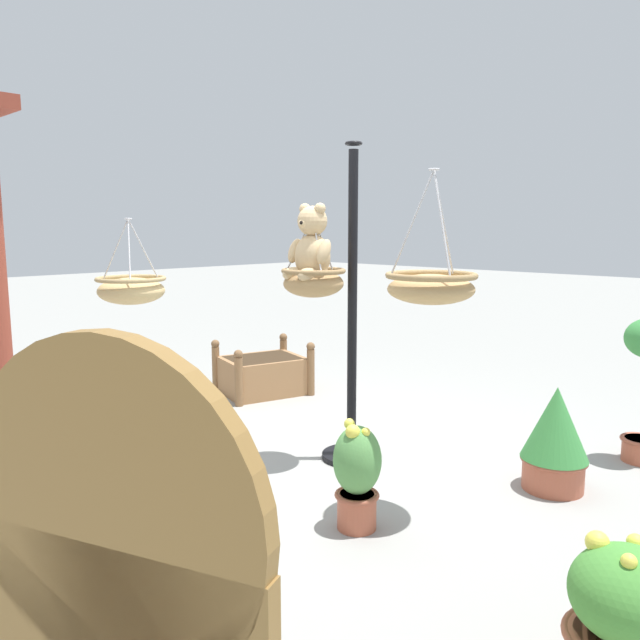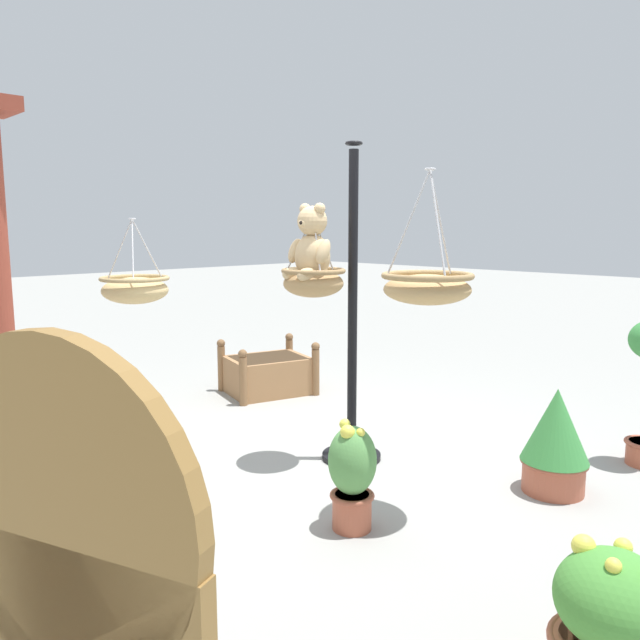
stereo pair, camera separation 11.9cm
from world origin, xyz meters
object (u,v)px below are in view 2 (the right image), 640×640
(teddy_bear, at_px, (311,248))
(potted_plant_bushy_green, at_px, (611,631))
(wooden_planter_box, at_px, (268,373))
(potted_plant_small_succulent, at_px, (555,440))
(hanging_basket_right_low, at_px, (135,288))
(display_pole_central, at_px, (352,367))
(potted_plant_flowering_red, at_px, (69,367))
(potted_plant_fern_front, at_px, (66,483))
(potted_plant_trailing_ivy, at_px, (352,474))
(hanging_basket_with_teddy, at_px, (313,281))
(hanging_basket_left_high, at_px, (427,287))

(teddy_bear, xyz_separation_m, potted_plant_bushy_green, (-2.45, 0.86, -1.28))
(wooden_planter_box, distance_m, potted_plant_small_succulent, 3.23)
(hanging_basket_right_low, bearing_deg, potted_plant_bushy_green, 175.24)
(display_pole_central, xyz_separation_m, wooden_planter_box, (1.89, -0.75, -0.49))
(teddy_bear, relative_size, potted_plant_flowering_red, 0.78)
(wooden_planter_box, bearing_deg, teddy_bear, 149.38)
(potted_plant_fern_front, distance_m, potted_plant_trailing_ivy, 1.56)
(wooden_planter_box, bearing_deg, display_pole_central, 158.23)
(hanging_basket_right_low, height_order, potted_plant_flowering_red, hanging_basket_right_low)
(hanging_basket_right_low, relative_size, potted_plant_flowering_red, 1.01)
(display_pole_central, bearing_deg, teddy_bear, 61.37)
(hanging_basket_right_low, distance_m, potted_plant_flowering_red, 1.53)
(display_pole_central, height_order, hanging_basket_with_teddy, display_pole_central)
(hanging_basket_with_teddy, distance_m, teddy_bear, 0.24)
(display_pole_central, relative_size, wooden_planter_box, 2.25)
(potted_plant_fern_front, relative_size, potted_plant_bushy_green, 1.05)
(potted_plant_fern_front, distance_m, potted_plant_small_succulent, 2.98)
(teddy_bear, distance_m, potted_plant_fern_front, 2.16)
(teddy_bear, height_order, hanging_basket_left_high, hanging_basket_left_high)
(potted_plant_small_succulent, bearing_deg, teddy_bear, 28.04)
(hanging_basket_right_low, relative_size, potted_plant_fern_front, 1.10)
(hanging_basket_left_high, xyz_separation_m, wooden_planter_box, (2.83, -1.16, -1.18))
(potted_plant_fern_front, bearing_deg, potted_plant_small_succulent, -120.65)
(potted_plant_fern_front, xyz_separation_m, potted_plant_bushy_green, (-2.49, -0.91, -0.06))
(teddy_bear, bearing_deg, wooden_planter_box, -30.62)
(potted_plant_small_succulent, bearing_deg, potted_plant_flowering_red, 18.02)
(potted_plant_fern_front, bearing_deg, potted_plant_bushy_green, -159.84)
(potted_plant_flowering_red, distance_m, potted_plant_trailing_ivy, 3.72)
(hanging_basket_right_low, relative_size, wooden_planter_box, 0.69)
(hanging_basket_left_high, height_order, potted_plant_small_succulent, hanging_basket_left_high)
(hanging_basket_with_teddy, xyz_separation_m, potted_plant_fern_front, (0.04, 1.80, -0.98))
(display_pole_central, xyz_separation_m, potted_plant_fern_front, (0.19, 2.05, -0.35))
(display_pole_central, distance_m, potted_plant_trailing_ivy, 1.16)
(display_pole_central, height_order, potted_plant_bushy_green, display_pole_central)
(hanging_basket_right_low, bearing_deg, potted_plant_trailing_ivy, 179.98)
(wooden_planter_box, height_order, potted_plant_bushy_green, potted_plant_bushy_green)
(hanging_basket_right_low, height_order, potted_plant_trailing_ivy, hanging_basket_right_low)
(teddy_bear, distance_m, potted_plant_trailing_ivy, 1.63)
(teddy_bear, xyz_separation_m, wooden_planter_box, (1.74, -1.03, -1.37))
(wooden_planter_box, bearing_deg, potted_plant_small_succulent, 175.69)
(hanging_basket_right_low, distance_m, potted_plant_bushy_green, 4.13)
(display_pole_central, bearing_deg, wooden_planter_box, -21.77)
(hanging_basket_with_teddy, relative_size, potted_plant_trailing_ivy, 0.92)
(teddy_bear, xyz_separation_m, potted_plant_trailing_ivy, (-0.89, 0.53, -1.25))
(potted_plant_flowering_red, relative_size, potted_plant_bushy_green, 1.14)
(potted_plant_flowering_red, height_order, potted_plant_trailing_ivy, potted_plant_flowering_red)
(hanging_basket_right_low, bearing_deg, potted_plant_fern_front, 140.69)
(potted_plant_bushy_green, bearing_deg, hanging_basket_right_low, -4.76)
(potted_plant_bushy_green, bearing_deg, hanging_basket_left_high, -28.39)
(teddy_bear, bearing_deg, potted_plant_bushy_green, 160.59)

